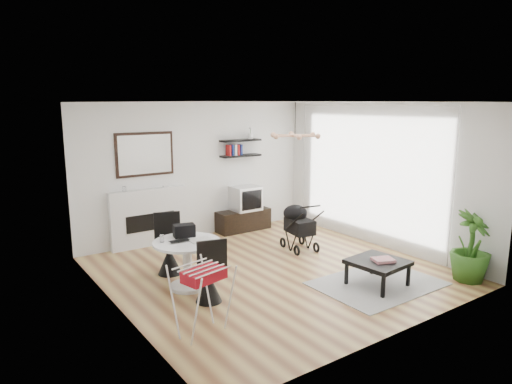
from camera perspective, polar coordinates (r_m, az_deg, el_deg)
floor at (r=7.54m, az=1.95°, el=-9.81°), size 5.00×5.00×0.00m
ceiling at (r=7.05m, az=2.10°, el=11.17°), size 5.00×5.00×0.00m
wall_back at (r=9.27m, az=-7.31°, el=2.68°), size 5.00×0.00×5.00m
wall_left at (r=6.04m, az=-17.31°, el=-2.22°), size 0.00×5.00×5.00m
wall_right at (r=8.88m, az=15.04°, el=2.03°), size 0.00×5.00×5.00m
sheer_curtain at (r=8.94m, az=13.65°, el=2.15°), size 0.04×3.60×2.60m
fireplace at (r=8.87m, az=-13.27°, el=-2.27°), size 1.50×0.17×2.16m
shelf_lower at (r=9.60m, az=-1.92°, el=4.56°), size 0.90×0.25×0.04m
shelf_upper at (r=9.57m, az=-1.94°, el=6.46°), size 0.90×0.25×0.04m
pendant_lamp at (r=7.74m, az=4.90°, el=7.05°), size 0.90×0.90×0.10m
tv_console at (r=9.78m, az=-1.59°, el=-3.53°), size 1.18×0.41×0.44m
crt_tv at (r=9.70m, az=-1.35°, el=-0.77°), size 0.59×0.51×0.51m
dining_table at (r=6.79m, az=-8.59°, el=-8.06°), size 0.98×0.98×0.72m
laptop at (r=6.66m, az=-9.43°, el=-6.16°), size 0.30×0.20×0.02m
black_bag at (r=6.92m, az=-8.98°, el=-4.78°), size 0.35×0.25×0.19m
newspaper at (r=6.73m, az=-6.94°, el=-5.97°), size 0.34×0.29×0.01m
drinking_glass at (r=6.72m, az=-11.68°, el=-5.70°), size 0.06×0.06×0.11m
chair_far at (r=7.47m, az=-10.79°, el=-7.73°), size 0.50×0.52×0.97m
chair_near at (r=6.36m, az=-5.91°, el=-11.08°), size 0.47×0.49×0.94m
drying_rack at (r=5.50m, az=-6.77°, el=-13.10°), size 0.66×0.63×0.84m
stroller at (r=8.55m, az=5.30°, el=-4.54°), size 0.58×0.80×0.92m
rug at (r=7.26m, az=14.93°, el=-10.99°), size 1.84×1.33×0.01m
coffee_table at (r=7.08m, az=14.99°, el=-8.58°), size 0.82×0.82×0.39m
magazines at (r=7.03m, az=15.61°, el=-8.17°), size 0.36×0.32×0.04m
potted_plant at (r=7.71m, az=25.29°, el=-6.18°), size 0.66×0.66×1.08m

